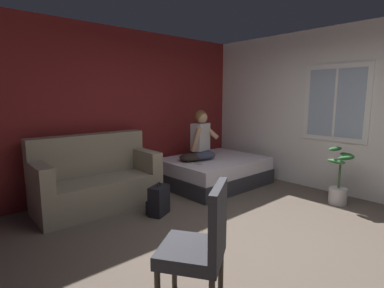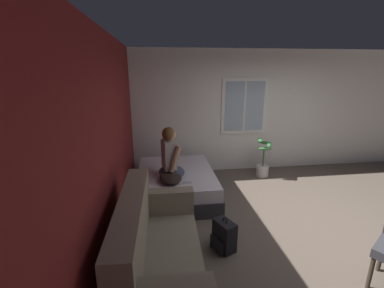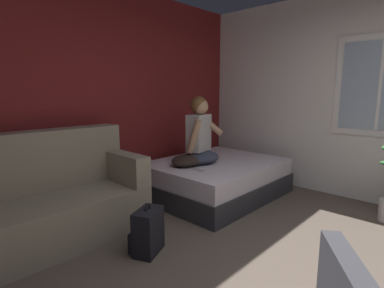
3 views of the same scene
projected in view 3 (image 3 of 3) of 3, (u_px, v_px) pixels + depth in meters
name	position (u px, v px, depth m)	size (l,w,h in m)	color
wall_back_accent	(86.00, 97.00, 3.59)	(9.95, 0.16, 2.70)	maroon
bed	(216.00, 178.00, 4.12)	(1.79, 1.40, 0.48)	#2D2D33
couch	(49.00, 201.00, 2.84)	(1.72, 0.87, 1.04)	gray
person_seated	(200.00, 136.00, 3.93)	(0.60, 0.53, 0.88)	#383D51
backpack	(147.00, 232.00, 2.64)	(0.35, 0.32, 0.46)	black
throw_pillow	(187.00, 160.00, 3.82)	(0.48, 0.36, 0.14)	#2D231E
cell_phone	(199.00, 170.00, 3.59)	(0.07, 0.14, 0.01)	#B7B7BC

